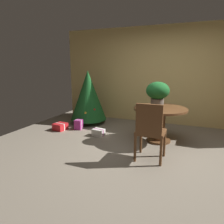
# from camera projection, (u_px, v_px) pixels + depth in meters

# --- Properties ---
(ground_plane) EXTENTS (6.60, 6.60, 0.00)m
(ground_plane) POSITION_uv_depth(u_px,v_px,m) (147.00, 153.00, 3.74)
(ground_plane) COLOR #756B5B
(back_wall_panel) EXTENTS (6.00, 0.10, 2.60)m
(back_wall_panel) POSITION_uv_depth(u_px,v_px,m) (167.00, 76.00, 5.44)
(back_wall_panel) COLOR tan
(back_wall_panel) RESTS_ON ground_plane
(round_dining_table) EXTENTS (1.09, 1.09, 0.72)m
(round_dining_table) POSITION_uv_depth(u_px,v_px,m) (160.00, 118.00, 4.23)
(round_dining_table) COLOR brown
(round_dining_table) RESTS_ON ground_plane
(flower_vase) EXTENTS (0.48, 0.48, 0.53)m
(flower_vase) POSITION_uv_depth(u_px,v_px,m) (158.00, 92.00, 4.17)
(flower_vase) COLOR #665B51
(flower_vase) RESTS_ON round_dining_table
(wooden_chair_near) EXTENTS (0.47, 0.43, 0.99)m
(wooden_chair_near) POSITION_uv_depth(u_px,v_px,m) (150.00, 129.00, 3.32)
(wooden_chair_near) COLOR brown
(wooden_chair_near) RESTS_ON ground_plane
(holiday_tree) EXTENTS (0.99, 0.99, 1.44)m
(holiday_tree) POSITION_uv_depth(u_px,v_px,m) (88.00, 95.00, 5.57)
(holiday_tree) COLOR brown
(holiday_tree) RESTS_ON ground_plane
(gift_box_cream) EXTENTS (0.28, 0.23, 0.16)m
(gift_box_cream) POSITION_uv_depth(u_px,v_px,m) (98.00, 132.00, 4.65)
(gift_box_cream) COLOR silver
(gift_box_cream) RESTS_ON ground_plane
(gift_box_purple) EXTENTS (0.19, 0.21, 0.24)m
(gift_box_purple) POSITION_uv_depth(u_px,v_px,m) (79.00, 125.00, 5.13)
(gift_box_purple) COLOR #9E287A
(gift_box_purple) RESTS_ON ground_plane
(gift_box_red) EXTENTS (0.32, 0.33, 0.17)m
(gift_box_red) POSITION_uv_depth(u_px,v_px,m) (60.00, 127.00, 5.08)
(gift_box_red) COLOR red
(gift_box_red) RESTS_ON ground_plane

